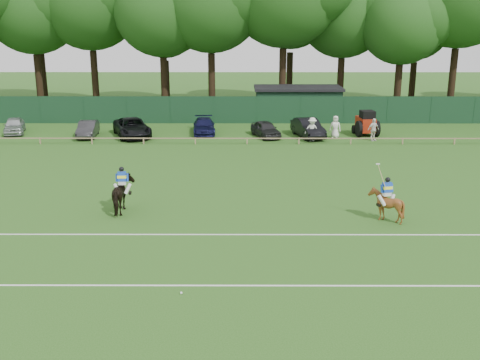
{
  "coord_description": "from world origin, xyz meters",
  "views": [
    {
      "loc": [
        0.59,
        -24.42,
        9.25
      ],
      "look_at": [
        0.5,
        3.0,
        1.4
      ],
      "focal_mm": 42.0,
      "sensor_mm": 36.0,
      "label": 1
    }
  ],
  "objects_px": {
    "sedan_silver": "(14,126)",
    "spectator_left": "(312,129)",
    "suv_black": "(132,128)",
    "hatch_grey": "(266,129)",
    "tractor": "(366,124)",
    "horse_dark": "(123,195)",
    "sedan_grey": "(88,129)",
    "horse_chestnut": "(386,205)",
    "sedan_navy": "(204,126)",
    "spectator_mid": "(373,130)",
    "polo_ball": "(181,293)",
    "spectator_right": "(335,127)",
    "estate_black": "(308,128)",
    "utility_shed": "(298,102)"
  },
  "relations": [
    {
      "from": "horse_chestnut",
      "to": "sedan_navy",
      "type": "height_order",
      "value": "horse_chestnut"
    },
    {
      "from": "horse_chestnut",
      "to": "tractor",
      "type": "relative_size",
      "value": 0.59
    },
    {
      "from": "hatch_grey",
      "to": "tractor",
      "type": "height_order",
      "value": "tractor"
    },
    {
      "from": "sedan_silver",
      "to": "utility_shed",
      "type": "distance_m",
      "value": 25.82
    },
    {
      "from": "sedan_silver",
      "to": "polo_ball",
      "type": "xyz_separation_m",
      "value": [
        17.06,
        -28.83,
        -0.62
      ]
    },
    {
      "from": "sedan_navy",
      "to": "horse_dark",
      "type": "bearing_deg",
      "value": -102.33
    },
    {
      "from": "sedan_silver",
      "to": "spectator_left",
      "type": "bearing_deg",
      "value": -23.73
    },
    {
      "from": "utility_shed",
      "to": "sedan_grey",
      "type": "bearing_deg",
      "value": -152.77
    },
    {
      "from": "suv_black",
      "to": "spectator_right",
      "type": "relative_size",
      "value": 2.96
    },
    {
      "from": "estate_black",
      "to": "utility_shed",
      "type": "bearing_deg",
      "value": 76.35
    },
    {
      "from": "suv_black",
      "to": "spectator_left",
      "type": "height_order",
      "value": "spectator_left"
    },
    {
      "from": "sedan_navy",
      "to": "polo_ball",
      "type": "height_order",
      "value": "sedan_navy"
    },
    {
      "from": "sedan_silver",
      "to": "sedan_navy",
      "type": "bearing_deg",
      "value": -16.66
    },
    {
      "from": "horse_dark",
      "to": "polo_ball",
      "type": "distance_m",
      "value": 9.54
    },
    {
      "from": "sedan_navy",
      "to": "tractor",
      "type": "relative_size",
      "value": 1.64
    },
    {
      "from": "hatch_grey",
      "to": "spectator_right",
      "type": "bearing_deg",
      "value": -23.15
    },
    {
      "from": "sedan_grey",
      "to": "sedan_navy",
      "type": "xyz_separation_m",
      "value": [
        9.42,
        1.47,
        -0.02
      ]
    },
    {
      "from": "spectator_right",
      "to": "sedan_navy",
      "type": "bearing_deg",
      "value": -171.82
    },
    {
      "from": "horse_dark",
      "to": "suv_black",
      "type": "bearing_deg",
      "value": -84.49
    },
    {
      "from": "horse_dark",
      "to": "estate_black",
      "type": "distance_m",
      "value": 21.84
    },
    {
      "from": "utility_shed",
      "to": "horse_dark",
      "type": "bearing_deg",
      "value": -112.03
    },
    {
      "from": "suv_black",
      "to": "sedan_navy",
      "type": "distance_m",
      "value": 5.96
    },
    {
      "from": "horse_dark",
      "to": "estate_black",
      "type": "xyz_separation_m",
      "value": [
        11.3,
        18.69,
        -0.15
      ]
    },
    {
      "from": "spectator_right",
      "to": "utility_shed",
      "type": "bearing_deg",
      "value": 120.6
    },
    {
      "from": "suv_black",
      "to": "estate_black",
      "type": "height_order",
      "value": "estate_black"
    },
    {
      "from": "sedan_silver",
      "to": "sedan_navy",
      "type": "distance_m",
      "value": 16.0
    },
    {
      "from": "sedan_navy",
      "to": "spectator_left",
      "type": "xyz_separation_m",
      "value": [
        8.73,
        -3.05,
        0.31
      ]
    },
    {
      "from": "spectator_mid",
      "to": "utility_shed",
      "type": "height_order",
      "value": "utility_shed"
    },
    {
      "from": "spectator_left",
      "to": "polo_ball",
      "type": "height_order",
      "value": "spectator_left"
    },
    {
      "from": "sedan_silver",
      "to": "spectator_right",
      "type": "distance_m",
      "value": 26.8
    },
    {
      "from": "suv_black",
      "to": "spectator_mid",
      "type": "height_order",
      "value": "spectator_mid"
    },
    {
      "from": "sedan_grey",
      "to": "hatch_grey",
      "type": "bearing_deg",
      "value": -5.61
    },
    {
      "from": "horse_chestnut",
      "to": "suv_black",
      "type": "xyz_separation_m",
      "value": [
        -15.84,
        20.04,
        -0.04
      ]
    },
    {
      "from": "sedan_silver",
      "to": "tractor",
      "type": "relative_size",
      "value": 1.47
    },
    {
      "from": "suv_black",
      "to": "polo_ball",
      "type": "xyz_separation_m",
      "value": [
        6.88,
        -27.53,
        -0.7
      ]
    },
    {
      "from": "hatch_grey",
      "to": "horse_dark",
      "type": "bearing_deg",
      "value": -131.82
    },
    {
      "from": "sedan_silver",
      "to": "sedan_grey",
      "type": "xyz_separation_m",
      "value": [
        6.58,
        -1.44,
        -0.02
      ]
    },
    {
      "from": "horse_chestnut",
      "to": "utility_shed",
      "type": "relative_size",
      "value": 0.19
    },
    {
      "from": "sedan_silver",
      "to": "hatch_grey",
      "type": "distance_m",
      "value": 21.18
    },
    {
      "from": "spectator_mid",
      "to": "polo_ball",
      "type": "relative_size",
      "value": 19.82
    },
    {
      "from": "spectator_left",
      "to": "tractor",
      "type": "relative_size",
      "value": 0.71
    },
    {
      "from": "horse_chestnut",
      "to": "sedan_silver",
      "type": "height_order",
      "value": "horse_chestnut"
    },
    {
      "from": "suv_black",
      "to": "sedan_navy",
      "type": "relative_size",
      "value": 1.23
    },
    {
      "from": "horse_chestnut",
      "to": "hatch_grey",
      "type": "xyz_separation_m",
      "value": [
        -4.9,
        19.88,
        -0.14
      ]
    },
    {
      "from": "sedan_grey",
      "to": "spectator_left",
      "type": "xyz_separation_m",
      "value": [
        18.15,
        -1.59,
        0.29
      ]
    },
    {
      "from": "sedan_silver",
      "to": "spectator_left",
      "type": "height_order",
      "value": "spectator_left"
    },
    {
      "from": "suv_black",
      "to": "tractor",
      "type": "relative_size",
      "value": 2.02
    },
    {
      "from": "spectator_right",
      "to": "hatch_grey",
      "type": "bearing_deg",
      "value": -166.03
    },
    {
      "from": "sedan_navy",
      "to": "spectator_right",
      "type": "relative_size",
      "value": 2.4
    },
    {
      "from": "horse_dark",
      "to": "polo_ball",
      "type": "height_order",
      "value": "horse_dark"
    }
  ]
}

